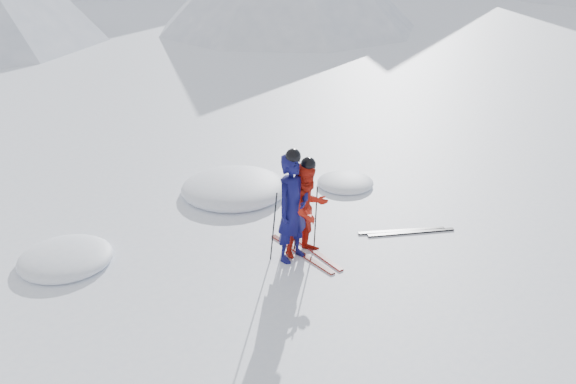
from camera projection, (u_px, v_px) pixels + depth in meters
ground at (371, 233)px, 11.61m from camera, size 160.00×160.00×0.00m
skier_blue at (293, 208)px, 10.38m from camera, size 0.79×0.61×1.95m
skier_red at (308, 209)px, 10.60m from camera, size 0.85×0.67×1.73m
pole_blue_left at (274, 227)px, 10.47m from camera, size 0.13×0.09×1.30m
pole_blue_right at (296, 216)px, 10.84m from camera, size 0.13×0.08×1.30m
pole_red_left at (285, 223)px, 10.74m from camera, size 0.12×0.09×1.15m
pole_red_right at (316, 216)px, 10.98m from camera, size 0.12×0.08×1.15m
ski_worn_left at (302, 254)px, 10.89m from camera, size 0.17×1.70×0.03m
ski_worn_right at (312, 250)px, 11.01m from camera, size 0.12×1.70×0.03m
ski_loose_a at (402, 231)px, 11.67m from camera, size 1.55×0.87×0.03m
ski_loose_b at (411, 232)px, 11.61m from camera, size 1.57×0.82×0.03m
snow_lumps at (215, 205)px, 12.74m from camera, size 7.59×2.87×0.51m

